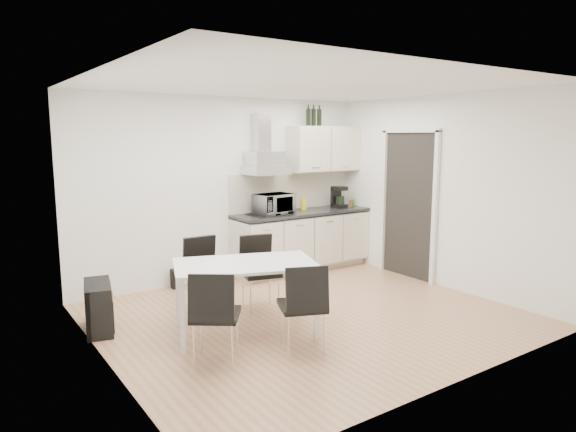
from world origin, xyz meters
name	(u,v)px	position (x,y,z in m)	size (l,w,h in m)	color
ground	(308,316)	(0.00, 0.00, 0.00)	(4.50, 4.50, 0.00)	tan
wall_back	(225,189)	(0.00, 2.00, 1.30)	(4.50, 0.10, 2.60)	white
wall_front	(459,232)	(0.00, -2.00, 1.30)	(4.50, 0.10, 2.60)	white
wall_left	(101,224)	(-2.25, 0.00, 1.30)	(0.10, 4.00, 2.60)	white
wall_right	(441,192)	(2.25, 0.00, 1.30)	(0.10, 4.00, 2.60)	white
ceiling	(309,85)	(0.00, 0.00, 2.60)	(4.50, 4.50, 0.00)	white
doorway	(408,206)	(2.21, 0.55, 1.05)	(0.08, 1.04, 2.10)	white
kitchenette	(303,216)	(1.19, 1.73, 0.83)	(2.22, 0.64, 2.52)	beige
dining_table	(245,270)	(-0.82, 0.00, 0.67)	(1.64, 1.27, 0.75)	white
chair_far_left	(206,276)	(-0.89, 0.78, 0.44)	(0.44, 0.50, 0.88)	black
chair_far_right	(260,274)	(-0.33, 0.50, 0.44)	(0.44, 0.50, 0.88)	black
chair_near_left	(216,316)	(-1.41, -0.49, 0.44)	(0.44, 0.50, 0.88)	black
chair_near_right	(302,307)	(-0.62, -0.74, 0.44)	(0.44, 0.50, 0.88)	black
guitar_amp	(98,307)	(-2.10, 0.90, 0.26)	(0.40, 0.67, 0.52)	black
floor_speaker	(177,279)	(-0.81, 1.90, 0.13)	(0.16, 0.14, 0.26)	black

